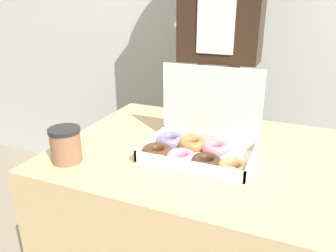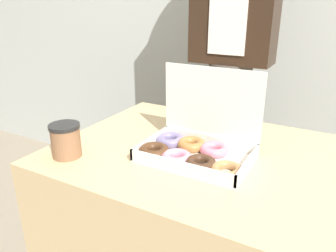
% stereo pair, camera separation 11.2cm
% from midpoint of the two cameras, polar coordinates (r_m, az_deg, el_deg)
% --- Properties ---
extents(table, '(0.93, 0.76, 0.77)m').
position_cam_midpoint_polar(table, '(1.34, 6.73, -19.11)').
color(table, tan).
rests_on(table, ground_plane).
extents(donut_box, '(0.38, 0.25, 0.28)m').
position_cam_midpoint_polar(donut_box, '(1.06, 7.43, -3.46)').
color(donut_box, white).
rests_on(donut_box, table).
extents(coffee_cup, '(0.10, 0.10, 0.11)m').
position_cam_midpoint_polar(coffee_cup, '(1.09, -14.61, -2.49)').
color(coffee_cup, '#8C6042').
rests_on(coffee_cup, table).
extents(person_customer, '(0.37, 0.23, 1.82)m').
position_cam_midpoint_polar(person_customer, '(1.59, 13.12, 12.67)').
color(person_customer, '#4C4742').
rests_on(person_customer, ground_plane).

